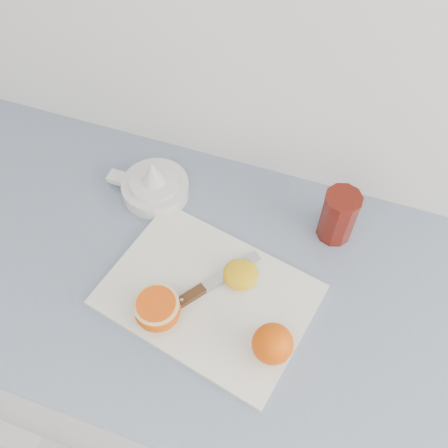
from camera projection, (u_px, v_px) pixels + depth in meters
name	position (u px, v px, depth m)	size (l,w,h in m)	color
counter	(212.00, 355.00, 1.34)	(2.40, 0.64, 0.89)	silver
cutting_board	(208.00, 295.00, 0.94)	(0.38, 0.27, 0.01)	white
whole_orange	(273.00, 344.00, 0.85)	(0.07, 0.07, 0.07)	orange
half_orange	(157.00, 309.00, 0.89)	(0.08, 0.08, 0.05)	orange
squeezed_shell	(241.00, 274.00, 0.94)	(0.07, 0.07, 0.03)	#E9AE0F
paring_knife	(191.00, 296.00, 0.93)	(0.15, 0.19, 0.01)	#4E2911
citrus_juicer	(154.00, 186.00, 1.07)	(0.18, 0.14, 0.10)	white
red_tumbler	(338.00, 217.00, 0.99)	(0.07, 0.07, 0.12)	#63130A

